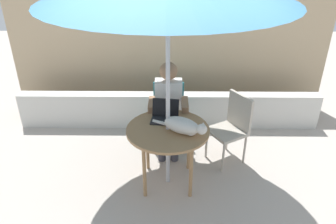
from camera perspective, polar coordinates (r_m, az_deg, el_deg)
ground_plane at (r=3.94m, az=-0.02°, el=-11.94°), size 14.00×14.00×0.00m
fence_back at (r=5.20m, az=0.21°, el=9.61°), size 4.91×0.08×1.76m
planter_wall_low at (r=4.87m, az=0.14°, el=0.35°), size 4.42×0.20×0.53m
patio_table at (r=3.55m, az=-0.02°, el=-3.89°), size 0.90×0.90×0.72m
chair_occupied at (r=4.32m, az=0.10°, el=0.23°), size 0.40×0.40×0.88m
chair_empty at (r=4.10m, az=11.26°, el=-1.99°), size 0.55×0.55×0.88m
person_seated at (r=4.10m, az=0.08°, el=1.31°), size 0.48×0.48×1.22m
laptop at (r=3.68m, az=-0.51°, el=-0.29°), size 0.33×0.28×0.21m
cat at (r=3.40m, az=2.79°, el=-2.48°), size 0.57×0.40×0.17m
potted_plant_near_fence at (r=4.96m, az=1.34°, el=1.25°), size 0.29×0.29×0.55m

